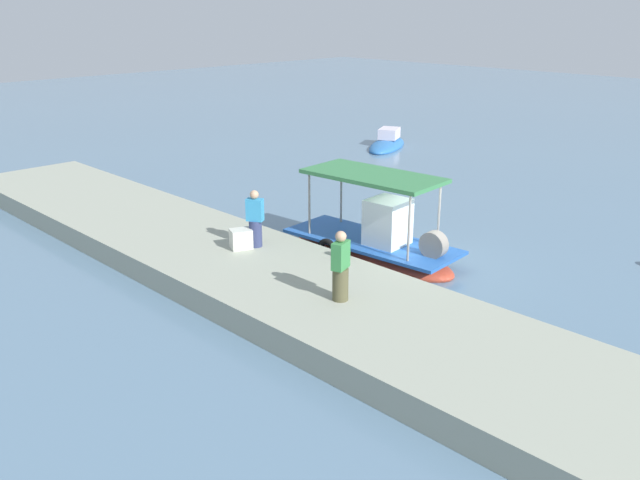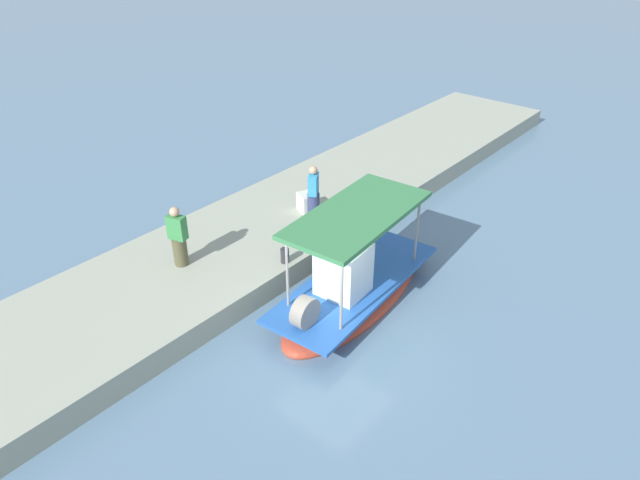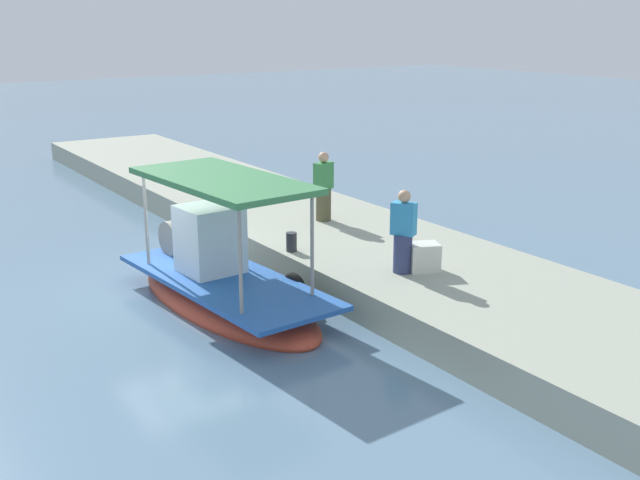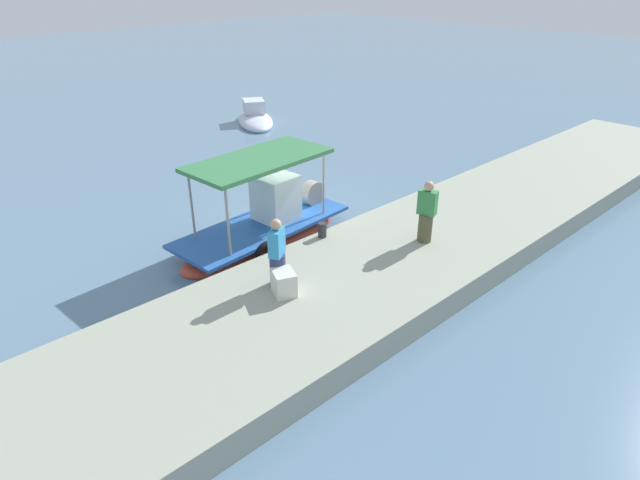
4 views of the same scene
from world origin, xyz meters
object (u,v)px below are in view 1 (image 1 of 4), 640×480
mooring_bollard (343,251)px  cargo_crate (241,239)px  fisherman_by_crate (255,221)px  main_fishing_boat (374,245)px  fisherman_near_bollard (340,269)px  moored_boat_near (387,144)px

mooring_bollard → cargo_crate: 3.08m
fisherman_by_crate → cargo_crate: 0.67m
fisherman_by_crate → mooring_bollard: size_ratio=4.03×
main_fishing_boat → fisherman_by_crate: main_fishing_boat is taller
main_fishing_boat → fisherman_near_bollard: size_ratio=3.38×
fisherman_by_crate → moored_boat_near: 18.91m
cargo_crate → moored_boat_near: 19.19m
mooring_bollard → cargo_crate: bearing=-150.0°
fisherman_by_crate → cargo_crate: fisherman_by_crate is taller
fisherman_by_crate → fisherman_near_bollard: bearing=-12.7°
fisherman_by_crate → main_fishing_boat: bearing=57.4°
main_fishing_boat → fisherman_by_crate: 3.78m
fisherman_by_crate → mooring_bollard: (2.50, 1.12, -0.56)m
main_fishing_boat → mooring_bollard: size_ratio=14.03×
main_fishing_boat → fisherman_near_bollard: 4.85m
fisherman_near_bollard → mooring_bollard: bearing=132.1°
fisherman_by_crate → mooring_bollard: fisherman_by_crate is taller
moored_boat_near → cargo_crate: bearing=-63.0°
main_fishing_boat → moored_boat_near: (-10.84, 13.58, -0.29)m
fisherman_by_crate → moored_boat_near: fisherman_by_crate is taller
fisherman_by_crate → cargo_crate: bearing=-111.2°
fisherman_near_bollard → cargo_crate: size_ratio=2.92×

